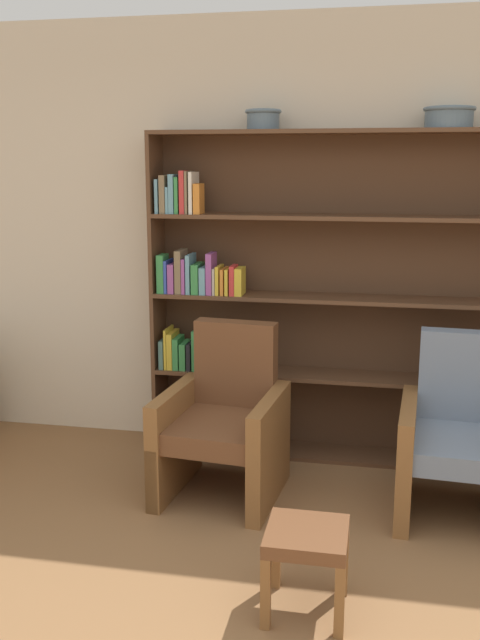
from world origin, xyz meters
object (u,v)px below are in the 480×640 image
object	(u,v)px
bowl_brass	(449,116)
armchair_leather	(225,424)
bookshelf	(314,304)
armchair_cushioned	(461,440)
bowl_sage	(263,118)
footstool	(307,546)

from	to	relation	value
bowl_brass	armchair_leather	xyz separation A→B (m)	(-1.18, -0.62, -1.71)
bookshelf	armchair_cushioned	distance (m)	1.22
bowl_sage	bowl_brass	bearing A→B (deg)	-0.00
bowl_brass	armchair_cushioned	xyz separation A→B (m)	(0.11, -0.62, -1.71)
footstool	armchair_cushioned	bearing A→B (deg)	55.65
bookshelf	armchair_leather	size ratio (longest dim) A/B	2.58
bookshelf	armchair_cushioned	xyz separation A→B (m)	(0.86, -0.65, -0.58)
footstool	bowl_sage	bearing A→B (deg)	105.66
bowl_sage	armchair_cushioned	size ratio (longest dim) A/B	0.23
bowl_brass	footstool	bearing A→B (deg)	-109.87
bookshelf	footstool	xyz separation A→B (m)	(0.14, -1.70, -0.69)
armchair_cushioned	footstool	xyz separation A→B (m)	(-0.72, -1.05, -0.10)
armchair_leather	footstool	size ratio (longest dim) A/B	2.56
armchair_cushioned	footstool	distance (m)	1.28
bowl_sage	footstool	xyz separation A→B (m)	(0.47, -1.67, -1.81)
bowl_sage	armchair_leather	size ratio (longest dim) A/B	0.23
bowl_sage	bowl_brass	world-z (taller)	same
armchair_leather	bookshelf	bearing A→B (deg)	-118.18
armchair_leather	footstool	distance (m)	1.20
bowl_brass	footstool	xyz separation A→B (m)	(-0.60, -1.67, -1.81)
bowl_sage	footstool	distance (m)	2.51
bowl_sage	bowl_brass	xyz separation A→B (m)	(1.07, -0.00, -0.00)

